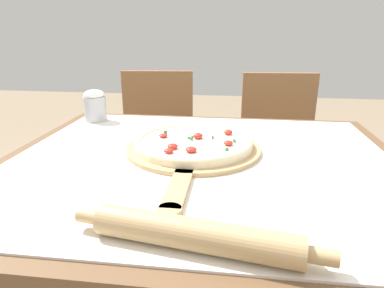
# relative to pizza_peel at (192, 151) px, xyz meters

# --- Properties ---
(dining_table) EXTENTS (1.13, 0.99, 0.76)m
(dining_table) POSITION_rel_pizza_peel_xyz_m (0.03, -0.05, -0.13)
(dining_table) COLOR brown
(dining_table) RESTS_ON ground_plane
(towel_cloth) EXTENTS (1.05, 0.91, 0.00)m
(towel_cloth) POSITION_rel_pizza_peel_xyz_m (0.03, -0.05, -0.01)
(towel_cloth) COLOR silver
(towel_cloth) RESTS_ON dining_table
(pizza_peel) EXTENTS (0.39, 0.59, 0.01)m
(pizza_peel) POSITION_rel_pizza_peel_xyz_m (0.00, 0.00, 0.00)
(pizza_peel) COLOR tan
(pizza_peel) RESTS_ON towel_cloth
(pizza) EXTENTS (0.34, 0.34, 0.04)m
(pizza) POSITION_rel_pizza_peel_xyz_m (0.00, 0.02, 0.02)
(pizza) COLOR beige
(pizza) RESTS_ON pizza_peel
(rolling_pin) EXTENTS (0.43, 0.11, 0.05)m
(rolling_pin) POSITION_rel_pizza_peel_xyz_m (0.06, -0.45, 0.02)
(rolling_pin) COLOR tan
(rolling_pin) RESTS_ON towel_cloth
(chair_left) EXTENTS (0.44, 0.44, 0.89)m
(chair_left) POSITION_rel_pizza_peel_xyz_m (-0.29, 0.78, -0.25)
(chair_left) COLOR brown
(chair_left) RESTS_ON ground_plane
(chair_right) EXTENTS (0.42, 0.42, 0.89)m
(chair_right) POSITION_rel_pizza_peel_xyz_m (0.34, 0.78, -0.25)
(chair_right) COLOR brown
(chair_right) RESTS_ON ground_plane
(flour_cup) EXTENTS (0.08, 0.08, 0.12)m
(flour_cup) POSITION_rel_pizza_peel_xyz_m (-0.42, 0.31, 0.06)
(flour_cup) COLOR #B2B7BC
(flour_cup) RESTS_ON towel_cloth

